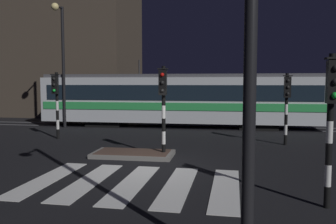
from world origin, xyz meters
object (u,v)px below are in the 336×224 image
(traffic_light_corner_far_right, at_px, (287,98))
(traffic_light_corner_near_right, at_px, (332,108))
(traffic_light_median_centre, at_px, (163,97))
(street_lamp_trackside_left, at_px, (61,51))
(tram, at_px, (180,99))
(traffic_light_corner_far_left, at_px, (56,95))

(traffic_light_corner_far_right, bearing_deg, traffic_light_corner_near_right, -92.88)
(traffic_light_median_centre, distance_m, street_lamp_trackside_left, 10.82)
(street_lamp_trackside_left, bearing_deg, traffic_light_corner_far_right, -18.28)
(street_lamp_trackside_left, height_order, tram, street_lamp_trackside_left)
(traffic_light_corner_far_right, bearing_deg, street_lamp_trackside_left, 161.72)
(traffic_light_corner_near_right, bearing_deg, street_lamp_trackside_left, 134.60)
(traffic_light_corner_near_right, height_order, tram, tram)
(traffic_light_corner_near_right, relative_size, traffic_light_corner_far_left, 1.04)
(traffic_light_corner_near_right, distance_m, traffic_light_corner_far_right, 8.05)
(street_lamp_trackside_left, bearing_deg, traffic_light_corner_near_right, -45.40)
(traffic_light_corner_near_right, height_order, traffic_light_corner_far_left, traffic_light_corner_near_right)
(traffic_light_corner_far_right, distance_m, street_lamp_trackside_left, 13.26)
(traffic_light_corner_far_right, bearing_deg, tram, 133.94)
(traffic_light_median_centre, height_order, street_lamp_trackside_left, street_lamp_trackside_left)
(traffic_light_corner_far_left, height_order, street_lamp_trackside_left, street_lamp_trackside_left)
(traffic_light_corner_far_left, distance_m, tram, 7.71)
(traffic_light_corner_near_right, distance_m, traffic_light_corner_far_left, 13.10)
(street_lamp_trackside_left, relative_size, tram, 0.42)
(traffic_light_median_centre, height_order, tram, tram)
(traffic_light_corner_far_left, height_order, tram, tram)
(traffic_light_corner_far_right, relative_size, street_lamp_trackside_left, 0.43)
(traffic_light_median_centre, relative_size, street_lamp_trackside_left, 0.46)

